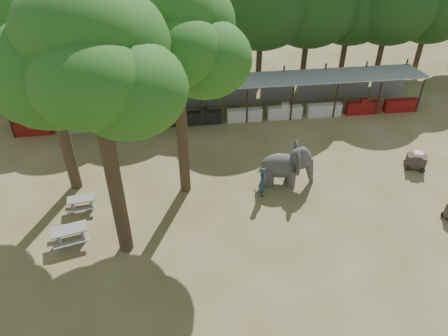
{
  "coord_description": "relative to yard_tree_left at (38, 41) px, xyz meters",
  "views": [
    {
      "loc": [
        -3.22,
        -12.73,
        15.29
      ],
      "look_at": [
        -1.0,
        5.0,
        2.0
      ],
      "focal_mm": 35.0,
      "sensor_mm": 36.0,
      "label": 1
    }
  ],
  "objects": [
    {
      "name": "ground",
      "position": [
        9.13,
        -7.19,
        -8.2
      ],
      "size": [
        100.0,
        100.0,
        0.0
      ],
      "primitive_type": "plane",
      "color": "brown",
      "rests_on": "ground"
    },
    {
      "name": "vendor_stalls",
      "position": [
        9.13,
        6.65,
        -7.02
      ],
      "size": [
        28.0,
        2.99,
        2.8
      ],
      "color": "#96989E",
      "rests_on": "ground"
    },
    {
      "name": "yard_tree_left",
      "position": [
        0.0,
        0.0,
        0.0
      ],
      "size": [
        7.1,
        6.9,
        11.02
      ],
      "color": "#332316",
      "rests_on": "ground"
    },
    {
      "name": "yard_tree_center",
      "position": [
        3.0,
        -5.0,
        1.01
      ],
      "size": [
        7.1,
        6.9,
        12.04
      ],
      "color": "#332316",
      "rests_on": "ground"
    },
    {
      "name": "yard_tree_back",
      "position": [
        6.0,
        -1.0,
        0.34
      ],
      "size": [
        7.1,
        6.9,
        11.36
      ],
      "color": "#332316",
      "rests_on": "ground"
    },
    {
      "name": "backdrop_trees",
      "position": [
        9.13,
        11.81,
        -2.69
      ],
      "size": [
        46.46,
        5.95,
        8.33
      ],
      "color": "#332316",
      "rests_on": "ground"
    },
    {
      "name": "elephant",
      "position": [
        11.75,
        -1.25,
        -7.04
      ],
      "size": [
        3.1,
        2.33,
        2.33
      ],
      "rotation": [
        0.0,
        0.0,
        -0.15
      ],
      "color": "#413F3F",
      "rests_on": "ground"
    },
    {
      "name": "handler",
      "position": [
        10.2,
        -2.19,
        -7.31
      ],
      "size": [
        0.47,
        0.67,
        1.79
      ],
      "primitive_type": "imported",
      "rotation": [
        0.0,
        0.0,
        1.63
      ],
      "color": "#26384C",
      "rests_on": "ground"
    },
    {
      "name": "picnic_table_near",
      "position": [
        0.52,
        -4.46,
        -7.66
      ],
      "size": [
        1.95,
        1.83,
        0.82
      ],
      "rotation": [
        0.0,
        0.0,
        0.25
      ],
      "color": "gray",
      "rests_on": "ground"
    },
    {
      "name": "picnic_table_far",
      "position": [
        0.73,
        -2.12,
        -7.75
      ],
      "size": [
        1.52,
        1.4,
        0.69
      ],
      "rotation": [
        0.0,
        0.0,
        0.12
      ],
      "color": "gray",
      "rests_on": "ground"
    },
    {
      "name": "cart_back",
      "position": [
        19.53,
        -0.92,
        -7.64
      ],
      "size": [
        1.36,
        1.15,
        1.13
      ],
      "rotation": [
        0.0,
        0.0,
        -0.41
      ],
      "color": "#322723",
      "rests_on": "ground"
    }
  ]
}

